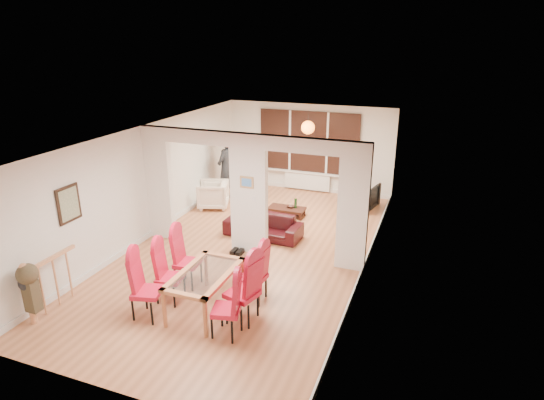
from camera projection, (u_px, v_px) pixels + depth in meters
The scene contains 24 objects.
floor at pixel (250, 251), 9.96m from camera, with size 5.00×9.00×0.01m, color #B9724A.
room_walls at pixel (249, 195), 9.52m from camera, with size 5.00×9.00×2.60m, color silver, non-canonical shape.
divider_wall at pixel (249, 195), 9.52m from camera, with size 5.00×0.18×2.60m, color white.
bay_window_blinds at pixel (309, 142), 13.36m from camera, with size 3.00×0.08×1.80m, color black.
radiator at pixel (307, 181), 13.73m from camera, with size 1.40×0.08×0.50m, color white.
pendant_light at pixel (308, 128), 12.03m from camera, with size 0.36×0.36×0.36m, color orange.
stair_newel at pixel (53, 279), 7.70m from camera, with size 0.40×1.20×1.10m, color tan, non-canonical shape.
wall_poster at pixel (69, 204), 8.12m from camera, with size 0.04×0.52×0.67m, color gray.
pillar_photo at pixel (247, 182), 9.33m from camera, with size 0.30×0.03×0.25m, color #4C8CD8.
dining_table at pixel (206, 291), 7.71m from camera, with size 0.84×1.49×0.70m, color #B36A42, non-canonical shape.
dining_chair_la at pixel (147, 287), 7.42m from camera, with size 0.45×0.45×1.12m, color red, non-canonical shape.
dining_chair_lb at pixel (170, 274), 7.90m from camera, with size 0.43×0.43×1.06m, color red, non-canonical shape.
dining_chair_lc at pixel (187, 259), 8.40m from camera, with size 0.43×0.43×1.08m, color red, non-canonical shape.
dining_chair_ra at pixel (226, 305), 6.97m from camera, with size 0.42×0.42×1.06m, color red, non-canonical shape.
dining_chair_rb at pixel (242, 289), 7.33m from camera, with size 0.47×0.47×1.17m, color red, non-canonical shape.
dining_chair_rc at pixel (253, 273), 7.92m from camera, with size 0.43×0.43×1.06m, color red, non-canonical shape.
sofa at pixel (263, 226), 10.60m from camera, with size 1.79×0.70×0.52m, color black.
armchair at pixel (213, 195), 12.37m from camera, with size 0.80×0.78×0.73m, color silver.
person at pixel (226, 168), 12.76m from camera, with size 0.44×0.68×1.86m, color black.
television at pixel (369, 198), 12.29m from camera, with size 0.14×1.06×0.61m, color black.
coffee_table at pixel (287, 212), 11.87m from camera, with size 0.95×0.47×0.22m, color #341911, non-canonical shape.
bottle at pixel (296, 203), 11.78m from camera, with size 0.07×0.07×0.27m, color #143F19.
bowl at pixel (290, 207), 11.84m from camera, with size 0.20×0.20×0.05m, color #341911.
shoes at pixel (237, 252), 9.78m from camera, with size 0.24×0.26×0.10m, color black, non-canonical shape.
Camera 1 is at (3.62, -8.25, 4.42)m, focal length 30.00 mm.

